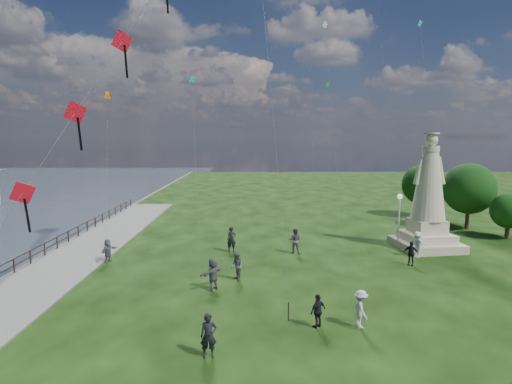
{
  "coord_description": "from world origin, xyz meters",
  "views": [
    {
      "loc": [
        -1.16,
        -16.28,
        8.63
      ],
      "look_at": [
        -1.0,
        8.0,
        5.5
      ],
      "focal_mm": 30.0,
      "sensor_mm": 36.0,
      "label": 1
    }
  ],
  "objects_px": {
    "person_5": "(108,251)",
    "person_7": "(295,240)",
    "lamppost": "(399,209)",
    "person_8": "(417,244)",
    "person_3": "(318,311)",
    "person_2": "(361,309)",
    "person_0": "(209,335)",
    "person_1": "(237,266)",
    "person_6": "(232,239)",
    "person_11": "(213,274)",
    "person_9": "(411,253)",
    "statue": "(428,206)"
  },
  "relations": [
    {
      "from": "person_5",
      "to": "person_7",
      "type": "relative_size",
      "value": 0.86
    },
    {
      "from": "lamppost",
      "to": "person_8",
      "type": "bearing_deg",
      "value": -78.84
    },
    {
      "from": "person_3",
      "to": "person_7",
      "type": "xyz_separation_m",
      "value": [
        0.17,
        12.6,
        0.17
      ]
    },
    {
      "from": "lamppost",
      "to": "person_2",
      "type": "distance_m",
      "value": 15.61
    },
    {
      "from": "person_0",
      "to": "person_3",
      "type": "bearing_deg",
      "value": 19.54
    },
    {
      "from": "person_1",
      "to": "person_2",
      "type": "bearing_deg",
      "value": 18.43
    },
    {
      "from": "person_3",
      "to": "person_7",
      "type": "relative_size",
      "value": 0.82
    },
    {
      "from": "person_6",
      "to": "person_7",
      "type": "relative_size",
      "value": 0.99
    },
    {
      "from": "person_0",
      "to": "person_5",
      "type": "relative_size",
      "value": 1.08
    },
    {
      "from": "person_11",
      "to": "person_0",
      "type": "bearing_deg",
      "value": 39.51
    },
    {
      "from": "person_1",
      "to": "person_9",
      "type": "xyz_separation_m",
      "value": [
        11.65,
        2.97,
        -0.04
      ]
    },
    {
      "from": "statue",
      "to": "person_11",
      "type": "bearing_deg",
      "value": -158.47
    },
    {
      "from": "person_0",
      "to": "person_5",
      "type": "xyz_separation_m",
      "value": [
        -8.29,
        12.91,
        -0.07
      ]
    },
    {
      "from": "person_8",
      "to": "person_6",
      "type": "bearing_deg",
      "value": -129.94
    },
    {
      "from": "statue",
      "to": "person_5",
      "type": "bearing_deg",
      "value": -179.29
    },
    {
      "from": "person_0",
      "to": "person_11",
      "type": "relative_size",
      "value": 0.98
    },
    {
      "from": "person_5",
      "to": "person_11",
      "type": "relative_size",
      "value": 0.91
    },
    {
      "from": "person_1",
      "to": "person_2",
      "type": "relative_size",
      "value": 0.99
    },
    {
      "from": "lamppost",
      "to": "person_3",
      "type": "height_order",
      "value": "lamppost"
    },
    {
      "from": "person_1",
      "to": "person_7",
      "type": "distance_m",
      "value": 7.36
    },
    {
      "from": "person_5",
      "to": "person_7",
      "type": "bearing_deg",
      "value": -59.56
    },
    {
      "from": "statue",
      "to": "person_0",
      "type": "distance_m",
      "value": 22.58
    },
    {
      "from": "person_2",
      "to": "person_6",
      "type": "bearing_deg",
      "value": 17.61
    },
    {
      "from": "person_3",
      "to": "person_8",
      "type": "height_order",
      "value": "person_8"
    },
    {
      "from": "person_1",
      "to": "person_5",
      "type": "height_order",
      "value": "person_1"
    },
    {
      "from": "person_6",
      "to": "person_1",
      "type": "bearing_deg",
      "value": -99.54
    },
    {
      "from": "person_2",
      "to": "person_5",
      "type": "distance_m",
      "value": 18.14
    },
    {
      "from": "lamppost",
      "to": "person_2",
      "type": "bearing_deg",
      "value": -114.65
    },
    {
      "from": "statue",
      "to": "person_2",
      "type": "bearing_deg",
      "value": -129.7
    },
    {
      "from": "person_0",
      "to": "person_9",
      "type": "xyz_separation_m",
      "value": [
        12.41,
        12.1,
        -0.07
      ]
    },
    {
      "from": "person_1",
      "to": "person_9",
      "type": "height_order",
      "value": "person_1"
    },
    {
      "from": "person_2",
      "to": "person_5",
      "type": "bearing_deg",
      "value": 46.38
    },
    {
      "from": "person_7",
      "to": "person_6",
      "type": "bearing_deg",
      "value": 10.69
    },
    {
      "from": "person_2",
      "to": "person_11",
      "type": "bearing_deg",
      "value": 46.38
    },
    {
      "from": "person_7",
      "to": "person_0",
      "type": "bearing_deg",
      "value": 87.72
    },
    {
      "from": "person_0",
      "to": "person_8",
      "type": "relative_size",
      "value": 0.96
    },
    {
      "from": "person_1",
      "to": "person_6",
      "type": "relative_size",
      "value": 0.9
    },
    {
      "from": "person_5",
      "to": "person_6",
      "type": "height_order",
      "value": "person_6"
    },
    {
      "from": "person_9",
      "to": "person_11",
      "type": "distance_m",
      "value": 13.73
    },
    {
      "from": "person_0",
      "to": "person_9",
      "type": "height_order",
      "value": "person_0"
    },
    {
      "from": "statue",
      "to": "person_2",
      "type": "xyz_separation_m",
      "value": [
        -8.59,
        -13.87,
        -2.52
      ]
    },
    {
      "from": "person_2",
      "to": "person_11",
      "type": "relative_size",
      "value": 0.95
    },
    {
      "from": "lamppost",
      "to": "person_11",
      "type": "distance_m",
      "value": 16.53
    },
    {
      "from": "person_2",
      "to": "person_8",
      "type": "height_order",
      "value": "person_8"
    },
    {
      "from": "person_0",
      "to": "person_8",
      "type": "height_order",
      "value": "person_8"
    },
    {
      "from": "person_8",
      "to": "person_11",
      "type": "xyz_separation_m",
      "value": [
        -14.15,
        -6.52,
        -0.02
      ]
    },
    {
      "from": "person_6",
      "to": "person_11",
      "type": "height_order",
      "value": "person_6"
    },
    {
      "from": "person_8",
      "to": "person_11",
      "type": "height_order",
      "value": "person_8"
    },
    {
      "from": "person_1",
      "to": "person_2",
      "type": "height_order",
      "value": "person_2"
    },
    {
      "from": "statue",
      "to": "person_3",
      "type": "height_order",
      "value": "statue"
    }
  ]
}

